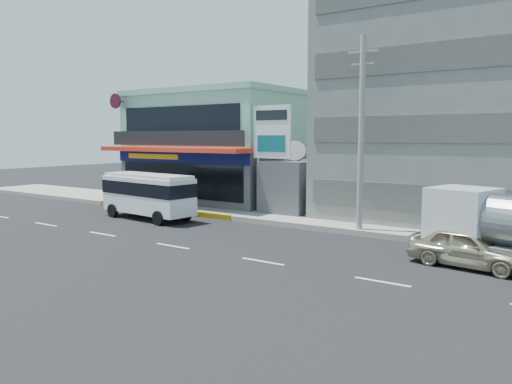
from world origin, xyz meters
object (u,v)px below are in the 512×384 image
at_px(concrete_building, 479,102).
at_px(shop_building, 224,150).
at_px(satellite_dish, 294,159).
at_px(utility_pole_near, 361,134).
at_px(minibus, 148,192).
at_px(billboard, 272,138).
at_px(sedan, 468,248).
at_px(motorcycle_rider, 156,203).

bearing_deg(concrete_building, shop_building, -176.65).
bearing_deg(concrete_building, satellite_dish, -158.20).
distance_m(shop_building, utility_pole_near, 15.50).
xyz_separation_m(satellite_dish, minibus, (-6.56, -6.31, -1.93)).
xyz_separation_m(billboard, minibus, (-6.06, -4.51, -3.28)).
height_order(utility_pole_near, sedan, utility_pole_near).
distance_m(concrete_building, motorcycle_rider, 20.37).
relative_size(utility_pole_near, motorcycle_rider, 3.99).
distance_m(billboard, sedan, 14.25).
relative_size(minibus, sedan, 1.52).
bearing_deg(concrete_building, minibus, -148.08).
height_order(billboard, utility_pole_near, utility_pole_near).
relative_size(satellite_dish, sedan, 0.34).
relative_size(shop_building, sedan, 2.78).
bearing_deg(motorcycle_rider, satellite_dish, 35.35).
bearing_deg(satellite_dish, concrete_building, 21.80).
bearing_deg(billboard, satellite_dish, 74.48).
xyz_separation_m(concrete_building, motorcycle_rider, (-17.16, -9.08, -6.17)).
relative_size(utility_pole_near, minibus, 1.48).
bearing_deg(minibus, shop_building, 98.86).
height_order(billboard, motorcycle_rider, billboard).
relative_size(billboard, motorcycle_rider, 2.75).
bearing_deg(satellite_dish, motorcycle_rider, -144.65).
bearing_deg(sedan, satellite_dish, 66.42).
bearing_deg(satellite_dish, billboard, -105.52).
bearing_deg(shop_building, concrete_building, 3.35).
height_order(shop_building, satellite_dish, shop_building).
relative_size(minibus, motorcycle_rider, 2.70).
height_order(billboard, sedan, billboard).
distance_m(utility_pole_near, motorcycle_rider, 13.93).
bearing_deg(billboard, utility_pole_near, -15.48).
relative_size(sedan, motorcycle_rider, 1.78).
xyz_separation_m(satellite_dish, utility_pole_near, (6.00, -3.60, 1.57)).
bearing_deg(concrete_building, sedan, -79.91).
height_order(shop_building, utility_pole_near, utility_pole_near).
xyz_separation_m(sedan, motorcycle_rider, (-19.16, 2.15, 0.07)).
distance_m(shop_building, concrete_building, 18.28).
bearing_deg(shop_building, satellite_dish, -20.21).
distance_m(satellite_dish, motorcycle_rider, 9.20).
relative_size(concrete_building, billboard, 2.32).
xyz_separation_m(shop_building, concrete_building, (18.00, 1.05, 3.00)).
height_order(billboard, minibus, billboard).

